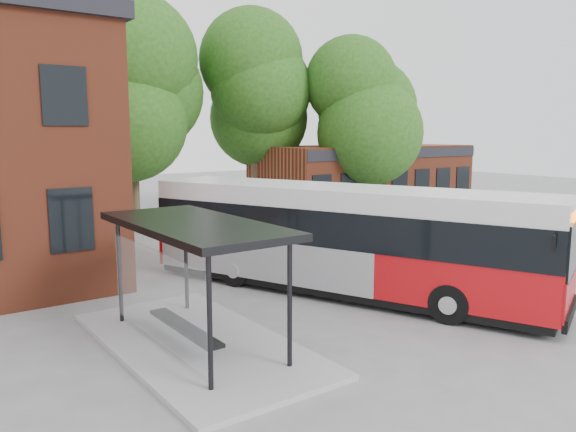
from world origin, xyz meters
TOP-DOWN VIEW (x-y plane):
  - ground at (0.00, 0.00)m, footprint 100.00×100.00m
  - shop_row at (15.00, 14.00)m, footprint 14.00×6.20m
  - bus_shelter at (-4.50, -1.00)m, footprint 3.60×7.00m
  - bike_rail at (9.28, 10.00)m, footprint 5.20×0.10m
  - tree_1 at (1.00, 17.00)m, footprint 7.92×7.92m
  - tree_2 at (8.00, 16.00)m, footprint 7.92×7.92m
  - tree_3 at (13.00, 12.00)m, footprint 7.04×7.04m
  - city_bus at (1.07, 0.40)m, footprint 7.30×12.73m
  - bicycle_0 at (6.91, 9.07)m, footprint 1.78×0.63m
  - bicycle_1 at (7.62, 9.79)m, footprint 1.87×0.70m
  - bicycle_2 at (8.21, 9.58)m, footprint 1.64×0.69m
  - bicycle_3 at (8.29, 9.93)m, footprint 1.84×0.97m
  - bicycle_4 at (9.15, 10.09)m, footprint 1.55×0.58m
  - bicycle_6 at (11.43, 9.93)m, footprint 1.92×0.92m

SIDE VIEW (x-z plane):
  - ground at x=0.00m, z-range 0.00..0.00m
  - bike_rail at x=9.28m, z-range 0.00..0.38m
  - bicycle_4 at x=9.15m, z-range 0.00..0.81m
  - bicycle_2 at x=8.21m, z-range 0.00..0.84m
  - bicycle_0 at x=6.91m, z-range 0.00..0.93m
  - bicycle_6 at x=11.43m, z-range 0.00..0.97m
  - bicycle_3 at x=8.29m, z-range 0.00..1.06m
  - bicycle_1 at x=7.62m, z-range 0.00..1.10m
  - bus_shelter at x=-4.50m, z-range 0.00..2.90m
  - city_bus at x=1.07m, z-range 0.00..3.22m
  - shop_row at x=15.00m, z-range 0.00..4.00m
  - tree_3 at x=13.00m, z-range 0.00..9.28m
  - tree_1 at x=1.00m, z-range 0.00..10.40m
  - tree_2 at x=8.00m, z-range 0.00..11.00m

